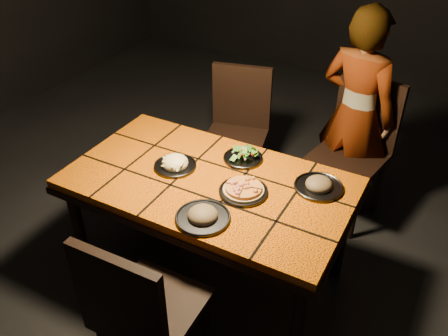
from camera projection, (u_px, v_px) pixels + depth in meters
The scene contains 11 objects.
room_shell at pixel (206, 52), 2.26m from camera, with size 6.04×7.04×3.08m.
dining_table at pixel (209, 190), 2.73m from camera, with size 1.62×0.92×0.75m.
chair_near at pixel (139, 309), 2.16m from camera, with size 0.46×0.46×1.00m.
chair_far_left at pixel (238, 124), 3.58m from camera, with size 0.54×0.54×0.99m.
chair_far_right at pixel (357, 141), 3.32m from camera, with size 0.55×0.55×1.03m.
diner at pixel (356, 115), 3.28m from camera, with size 0.56×0.37×1.53m, color brown.
plate_pizza at pixel (243, 190), 2.57m from camera, with size 0.27×0.27×0.04m.
plate_pasta at pixel (175, 164), 2.77m from camera, with size 0.25×0.25×0.08m.
plate_salad at pixel (243, 156), 2.84m from camera, with size 0.24×0.24×0.07m.
plate_mushroom_a at pixel (203, 215), 2.39m from camera, with size 0.28×0.28×0.09m.
plate_mushroom_b at pixel (319, 185), 2.60m from camera, with size 0.27×0.27×0.09m.
Camera 1 is at (1.12, -1.86, 2.33)m, focal length 38.00 mm.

